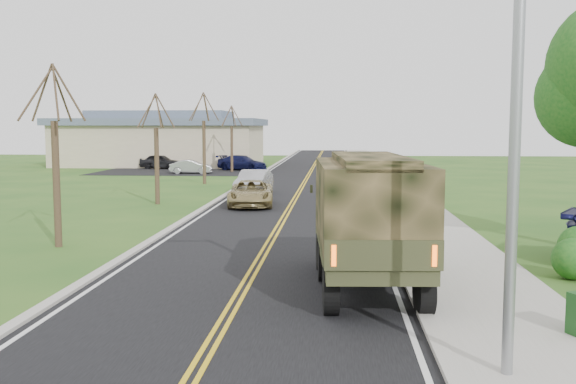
# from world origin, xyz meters

# --- Properties ---
(ground) EXTENTS (160.00, 160.00, 0.00)m
(ground) POSITION_xyz_m (0.00, 0.00, 0.00)
(ground) COLOR #264F1A
(ground) RESTS_ON ground
(road) EXTENTS (8.00, 120.00, 0.01)m
(road) POSITION_xyz_m (0.00, 40.00, 0.01)
(road) COLOR black
(road) RESTS_ON ground
(curb_right) EXTENTS (0.30, 120.00, 0.12)m
(curb_right) POSITION_xyz_m (4.15, 40.00, 0.06)
(curb_right) COLOR #9E998E
(curb_right) RESTS_ON ground
(sidewalk_right) EXTENTS (3.20, 120.00, 0.10)m
(sidewalk_right) POSITION_xyz_m (5.90, 40.00, 0.05)
(sidewalk_right) COLOR #9E998E
(sidewalk_right) RESTS_ON ground
(curb_left) EXTENTS (0.30, 120.00, 0.10)m
(curb_left) POSITION_xyz_m (-4.15, 40.00, 0.05)
(curb_left) COLOR #9E998E
(curb_left) RESTS_ON ground
(street_light) EXTENTS (1.65, 0.22, 8.00)m
(street_light) POSITION_xyz_m (4.90, -0.50, 4.43)
(street_light) COLOR gray
(street_light) RESTS_ON ground
(bare_tree_a) EXTENTS (1.93, 2.26, 6.08)m
(bare_tree_a) POSITION_xyz_m (-7.00, 10.00, 2.63)
(bare_tree_a) COLOR #38281C
(bare_tree_a) RESTS_ON ground
(bare_tree_b) EXTENTS (1.83, 2.14, 5.73)m
(bare_tree_b) POSITION_xyz_m (-7.00, 22.00, 2.48)
(bare_tree_b) COLOR #38281C
(bare_tree_b) RESTS_ON ground
(bare_tree_c) EXTENTS (2.04, 2.39, 6.42)m
(bare_tree_c) POSITION_xyz_m (-7.00, 34.00, 2.78)
(bare_tree_c) COLOR #38281C
(bare_tree_c) RESTS_ON ground
(bare_tree_d) EXTENTS (1.88, 2.20, 5.91)m
(bare_tree_d) POSITION_xyz_m (-7.00, 46.00, 2.55)
(bare_tree_d) COLOR #38281C
(bare_tree_d) RESTS_ON ground
(commercial_building) EXTENTS (25.50, 21.50, 5.65)m
(commercial_building) POSITION_xyz_m (-15.98, 55.97, 2.69)
(commercial_building) COLOR tan
(commercial_building) RESTS_ON ground
(military_truck) EXTENTS (2.74, 6.83, 3.34)m
(military_truck) POSITION_xyz_m (3.03, 5.15, 1.91)
(military_truck) COLOR black
(military_truck) RESTS_ON ground
(suv_champagne) EXTENTS (2.60, 4.90, 1.31)m
(suv_champagne) POSITION_xyz_m (-2.02, 21.47, 0.66)
(suv_champagne) COLOR #998956
(suv_champagne) RESTS_ON ground
(sedan_silver) EXTENTS (1.92, 4.54, 1.46)m
(sedan_silver) POSITION_xyz_m (-2.60, 27.04, 0.73)
(sedan_silver) COLOR #B8B8BD
(sedan_silver) RESTS_ON ground
(lot_car_dark) EXTENTS (4.32, 2.30, 1.40)m
(lot_car_dark) POSITION_xyz_m (-14.49, 49.86, 0.70)
(lot_car_dark) COLOR black
(lot_car_dark) RESTS_ON ground
(lot_car_silver) EXTENTS (3.66, 1.46, 1.18)m
(lot_car_silver) POSITION_xyz_m (-10.16, 43.64, 0.59)
(lot_car_silver) COLOR #9F9FA4
(lot_car_silver) RESTS_ON ground
(lot_car_navy) EXTENTS (5.17, 3.49, 1.39)m
(lot_car_navy) POSITION_xyz_m (-6.41, 48.38, 0.70)
(lot_car_navy) COLOR #0E1136
(lot_car_navy) RESTS_ON ground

